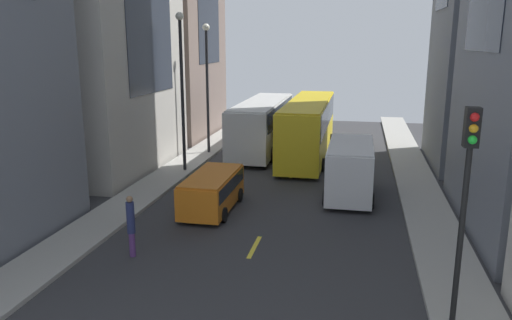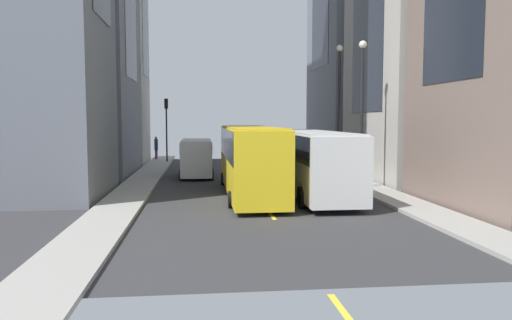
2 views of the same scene
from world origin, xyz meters
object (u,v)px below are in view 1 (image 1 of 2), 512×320
(delivery_van_white, at_px, (350,166))
(traffic_light_near_corner, at_px, (467,182))
(pedestrian_walking_far, at_px, (131,224))
(city_bus_white, at_px, (262,121))
(streetcar_yellow, at_px, (308,123))
(car_orange_0, at_px, (212,189))

(delivery_van_white, height_order, traffic_light_near_corner, traffic_light_near_corner)
(delivery_van_white, height_order, pedestrian_walking_far, delivery_van_white)
(delivery_van_white, bearing_deg, pedestrian_walking_far, -130.18)
(delivery_van_white, relative_size, traffic_light_near_corner, 0.93)
(city_bus_white, bearing_deg, delivery_van_white, -56.87)
(streetcar_yellow, bearing_deg, delivery_van_white, -71.13)
(city_bus_white, distance_m, car_orange_0, 12.53)
(delivery_van_white, distance_m, car_orange_0, 6.71)
(city_bus_white, bearing_deg, car_orange_0, -89.13)
(streetcar_yellow, relative_size, pedestrian_walking_far, 5.78)
(streetcar_yellow, height_order, traffic_light_near_corner, traffic_light_near_corner)
(car_orange_0, bearing_deg, streetcar_yellow, 75.45)
(delivery_van_white, bearing_deg, streetcar_yellow, 108.87)
(city_bus_white, xyz_separation_m, traffic_light_near_corner, (8.81, -20.84, 2.11))
(city_bus_white, distance_m, pedestrian_walking_far, 17.79)
(city_bus_white, xyz_separation_m, car_orange_0, (0.19, -12.49, -1.05))
(pedestrian_walking_far, relative_size, traffic_light_near_corner, 0.38)
(traffic_light_near_corner, bearing_deg, pedestrian_walking_far, 162.66)
(traffic_light_near_corner, bearing_deg, car_orange_0, 135.89)
(car_orange_0, bearing_deg, traffic_light_near_corner, -44.11)
(city_bus_white, bearing_deg, streetcar_yellow, -16.05)
(city_bus_white, distance_m, traffic_light_near_corner, 22.72)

